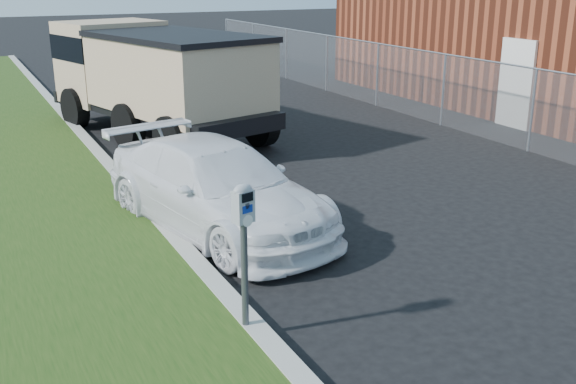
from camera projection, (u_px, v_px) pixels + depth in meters
name	position (u px, v px, depth m)	size (l,w,h in m)	color
ground	(417.00, 270.00, 8.88)	(120.00, 120.00, 0.00)	black
chainlink_fence	(444.00, 76.00, 16.99)	(0.06, 30.06, 30.00)	slate
parking_meter	(244.00, 225.00, 6.87)	(0.25, 0.19, 1.58)	#3F4247
white_wagon	(216.00, 186.00, 10.20)	(1.85, 4.54, 1.32)	white
dump_truck	(152.00, 74.00, 15.98)	(4.04, 6.96, 2.57)	black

